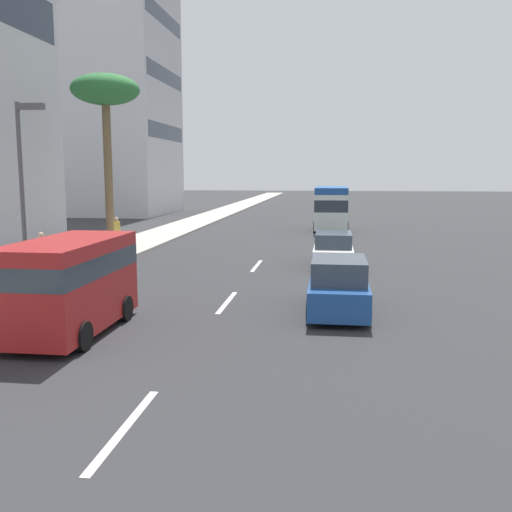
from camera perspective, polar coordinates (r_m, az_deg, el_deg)
The scene contains 14 objects.
ground_plane at distance 34.81m, azimuth 1.94°, elevation 1.33°, with size 198.00×198.00×0.00m, color #2D2D30.
sidewalk_right at distance 36.43m, azimuth -10.61°, elevation 1.62°, with size 162.00×3.22×0.15m, color #B2ADA3.
lane_stripe_near at distance 10.22m, azimuth -12.81°, elevation -16.23°, with size 3.20×0.16×0.01m, color silver.
lane_stripe_mid at distance 18.89m, azimuth -2.88°, elevation -4.59°, with size 3.20×0.16×0.01m, color silver.
lane_stripe_far at distance 26.12m, azimuth 0.06°, elevation -0.98°, with size 3.20×0.16×0.01m, color silver.
car_lead at distance 17.57m, azimuth 8.14°, elevation -3.03°, with size 4.33×1.81×1.68m.
car_second at distance 26.19m, azimuth 7.63°, elevation 0.58°, with size 4.53×1.80×1.55m.
minibus_third at distance 42.32m, azimuth 7.44°, elevation 4.84°, with size 6.11×2.42×3.15m.
van_fourth at distance 15.81m, azimuth -17.93°, elevation -2.30°, with size 4.76×2.13×2.48m.
pedestrian_near_lamp at distance 24.54m, azimuth -20.39°, elevation 0.45°, with size 0.35×0.39×1.70m.
pedestrian_mid_block at distance 31.43m, azimuth -13.58°, elevation 2.37°, with size 0.37×0.39×1.72m.
palm_tree at distance 33.28m, azimuth -14.64°, elevation 15.12°, with size 3.67×3.67×9.30m.
street_lamp at distance 20.42m, azimuth -21.89°, elevation 7.30°, with size 0.24×0.97×6.29m.
office_tower_far at distance 62.37m, azimuth -14.33°, elevation 18.12°, with size 12.84×11.57×30.28m.
Camera 1 is at (-2.89, -3.34, 4.21)m, focal length 40.51 mm.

